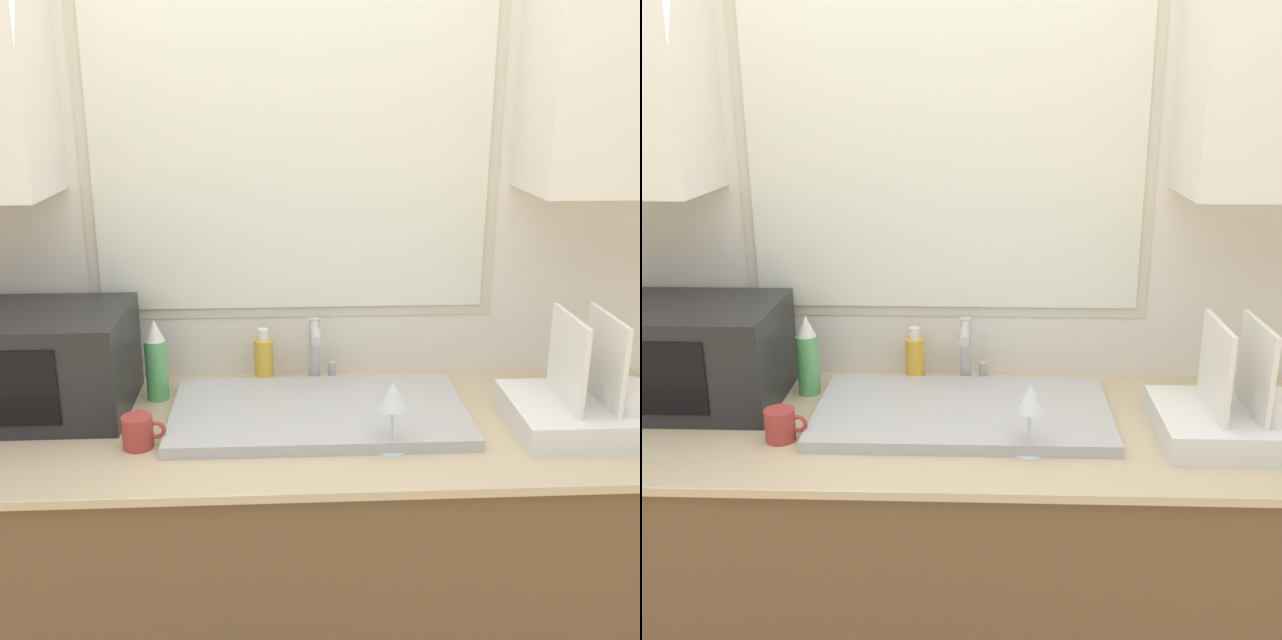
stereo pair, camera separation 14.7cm
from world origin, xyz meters
TOP-DOWN VIEW (x-y plane):
  - countertop at (0.00, 0.33)m, footprint 2.02×0.70m
  - wall_back at (0.00, 0.65)m, footprint 6.00×0.38m
  - sink_basin at (0.06, 0.36)m, footprint 0.74×0.42m
  - faucet at (0.06, 0.57)m, footprint 0.08×0.17m
  - microwave at (-0.69, 0.44)m, footprint 0.52×0.36m
  - dish_rack at (0.71, 0.26)m, footprint 0.35×0.31m
  - spray_bottle at (-0.37, 0.50)m, footprint 0.06×0.06m
  - soap_bottle at (-0.09, 0.59)m, footprint 0.05×0.05m
  - mug_near_sink at (-0.37, 0.22)m, footprint 0.10×0.07m
  - wine_glass at (0.21, 0.16)m, footprint 0.07×0.07m

SIDE VIEW (x-z plane):
  - countertop at x=0.00m, z-range 0.00..0.92m
  - sink_basin at x=0.06m, z-range 0.92..0.95m
  - mug_near_sink at x=-0.37m, z-range 0.92..1.00m
  - dish_rack at x=0.71m, z-range 0.83..1.12m
  - soap_bottle at x=-0.09m, z-range 0.91..1.07m
  - spray_bottle at x=-0.37m, z-range 0.91..1.14m
  - faucet at x=0.06m, z-range 0.94..1.13m
  - wine_glass at x=0.21m, z-range 0.97..1.14m
  - microwave at x=-0.69m, z-range 0.92..1.19m
  - wall_back at x=0.00m, z-range 0.13..2.73m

